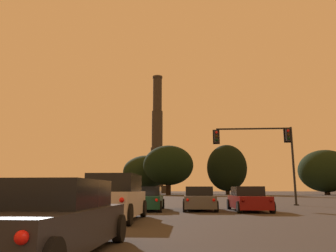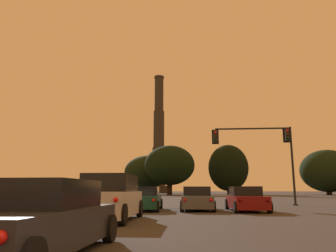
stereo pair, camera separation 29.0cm
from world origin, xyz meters
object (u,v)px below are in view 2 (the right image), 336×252
sedan_right_lane_front (246,199)px  traffic_light_overhead_right (265,144)px  sedan_left_lane_front (145,199)px  sedan_left_lane_third (38,220)px  sedan_center_lane_front (197,199)px  suv_left_lane_second (110,198)px  smokestack (159,145)px

sedan_right_lane_front → traffic_light_overhead_right: (2.90, 7.50, 4.28)m
sedan_left_lane_front → sedan_left_lane_third: (0.05, -14.21, 0.00)m
sedan_center_lane_front → suv_left_lane_second: size_ratio=0.96×
sedan_center_lane_front → sedan_right_lane_front: size_ratio=1.00×
sedan_center_lane_front → sedan_left_lane_front: same height
sedan_center_lane_front → sedan_left_lane_front: (-3.18, -0.41, 0.00)m
sedan_center_lane_front → smokestack: (-13.64, 106.42, 17.77)m
sedan_center_lane_front → traffic_light_overhead_right: bearing=48.3°
sedan_left_lane_front → smokestack: smokestack is taller
sedan_center_lane_front → sedan_right_lane_front: bearing=-15.0°
sedan_center_lane_front → suv_left_lane_second: 8.13m
sedan_left_lane_front → traffic_light_overhead_right: bearing=36.2°
sedan_left_lane_front → sedan_center_lane_front: bearing=4.8°
sedan_right_lane_front → smokestack: bearing=97.2°
sedan_right_lane_front → sedan_left_lane_third: bearing=-114.9°
sedan_right_lane_front → smokestack: size_ratio=0.10×
sedan_center_lane_front → smokestack: bearing=96.1°
sedan_left_lane_front → sedan_right_lane_front: bearing=-5.4°
suv_left_lane_second → smokestack: 115.49m
sedan_left_lane_third → smokestack: size_ratio=0.10×
traffic_light_overhead_right → smokestack: 102.41m
sedan_left_lane_front → suv_left_lane_second: 6.90m
sedan_left_lane_third → traffic_light_overhead_right: traffic_light_overhead_right is taller
sedan_center_lane_front → sedan_left_lane_front: size_ratio=0.99×
traffic_light_overhead_right → smokestack: bearing=101.0°
sedan_left_lane_third → traffic_light_overhead_right: 23.58m
sedan_right_lane_front → sedan_left_lane_front: bearing=175.6°
sedan_left_lane_front → smokestack: size_ratio=0.10×
sedan_center_lane_front → traffic_light_overhead_right: (5.79, 6.79, 4.28)m
sedan_left_lane_third → smokestack: (-10.52, 121.04, 17.77)m
sedan_left_lane_third → sedan_right_lane_front: bearing=67.6°
sedan_left_lane_front → sedan_right_lane_front: same height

